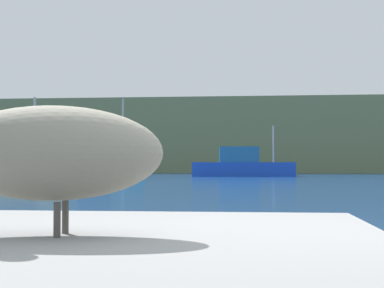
% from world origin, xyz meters
% --- Properties ---
extents(hillside_backdrop, '(140.00, 10.46, 7.75)m').
position_xyz_m(hillside_backdrop, '(0.00, 62.10, 3.88)').
color(hillside_backdrop, '#6B7A51').
rests_on(hillside_backdrop, ground).
extents(pelican, '(1.30, 0.50, 0.82)m').
position_xyz_m(pelican, '(-1.42, -0.48, 0.93)').
color(pelican, gray).
rests_on(pelican, pier_dock).
extents(fishing_boat_teal, '(7.28, 4.54, 5.66)m').
position_xyz_m(fishing_boat_teal, '(-11.79, 38.78, 0.97)').
color(fishing_boat_teal, teal).
rests_on(fishing_boat_teal, ground).
extents(fishing_boat_blue, '(7.66, 2.99, 3.76)m').
position_xyz_m(fishing_boat_blue, '(-1.28, 41.56, 0.79)').
color(fishing_boat_blue, blue).
rests_on(fishing_boat_blue, ground).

